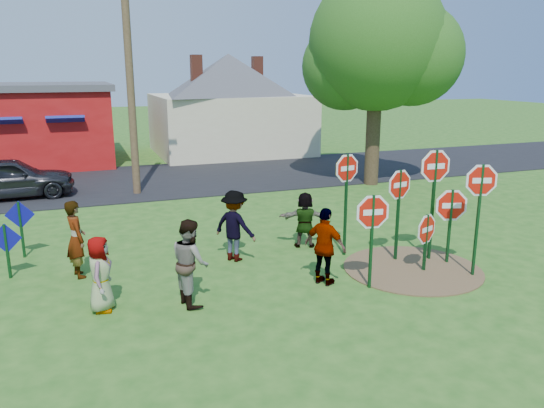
{
  "coord_description": "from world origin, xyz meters",
  "views": [
    {
      "loc": [
        -2.64,
        -10.79,
        4.54
      ],
      "look_at": [
        1.8,
        1.18,
        1.3
      ],
      "focal_mm": 35.0,
      "sensor_mm": 36.0,
      "label": 1
    }
  ],
  "objects": [
    {
      "name": "person_c",
      "position": [
        -0.74,
        -1.03,
        0.87
      ],
      "size": [
        0.78,
        0.94,
        1.74
      ],
      "primitive_type": "imported",
      "rotation": [
        0.0,
        0.0,
        1.72
      ],
      "color": "brown",
      "rests_on": "ground"
    },
    {
      "name": "stop_sign_b",
      "position": [
        3.47,
        0.46,
        1.96
      ],
      "size": [
        0.92,
        0.22,
        2.69
      ],
      "rotation": [
        0.0,
        0.0,
        0.22
      ],
      "color": "#103D1A",
      "rests_on": "ground"
    },
    {
      "name": "blue_diamond_c",
      "position": [
        -4.28,
        1.68,
        0.78
      ],
      "size": [
        0.67,
        0.15,
        1.27
      ],
      "rotation": [
        0.0,
        0.0,
        -0.19
      ],
      "color": "#103D1A",
      "rests_on": "ground"
    },
    {
      "name": "blue_diamond_d",
      "position": [
        -4.09,
        3.07,
        0.9
      ],
      "size": [
        0.69,
        0.13,
        1.45
      ],
      "rotation": [
        0.0,
        0.0,
        -0.15
      ],
      "color": "#103D1A",
      "rests_on": "ground"
    },
    {
      "name": "road",
      "position": [
        0.0,
        11.5,
        0.02
      ],
      "size": [
        120.0,
        7.5,
        0.04
      ],
      "primitive_type": "cube",
      "color": "black",
      "rests_on": "ground"
    },
    {
      "name": "dirt_patch",
      "position": [
        4.5,
        -1.0,
        0.01
      ],
      "size": [
        3.2,
        3.2,
        0.03
      ],
      "primitive_type": "cylinder",
      "color": "brown",
      "rests_on": "ground"
    },
    {
      "name": "person_b",
      "position": [
        -2.83,
        1.26,
        0.88
      ],
      "size": [
        0.58,
        0.73,
        1.76
      ],
      "primitive_type": "imported",
      "rotation": [
        0.0,
        0.0,
        1.84
      ],
      "color": "#256953",
      "rests_on": "ground"
    },
    {
      "name": "ground",
      "position": [
        0.0,
        0.0,
        0.0
      ],
      "size": [
        120.0,
        120.0,
        0.0
      ],
      "primitive_type": "plane",
      "color": "#255919",
      "rests_on": "ground"
    },
    {
      "name": "suv",
      "position": [
        -5.01,
        9.97,
        0.78
      ],
      "size": [
        4.43,
        1.96,
        1.48
      ],
      "primitive_type": "imported",
      "rotation": [
        0.0,
        0.0,
        1.62
      ],
      "color": "#2F2F34",
      "rests_on": "road"
    },
    {
      "name": "stop_sign_e",
      "position": [
        4.68,
        -1.19,
        0.95
      ],
      "size": [
        0.88,
        0.37,
        1.49
      ],
      "rotation": [
        0.0,
        0.0,
        0.39
      ],
      "color": "#103D1A",
      "rests_on": "ground"
    },
    {
      "name": "stop_sign_f",
      "position": [
        5.53,
        -0.94,
        1.34
      ],
      "size": [
        1.0,
        0.33,
        1.96
      ],
      "rotation": [
        0.0,
        0.0,
        -0.31
      ],
      "color": "#103D1A",
      "rests_on": "ground"
    },
    {
      "name": "cream_house",
      "position": [
        5.5,
        18.0,
        2.92
      ],
      "size": [
        9.4,
        9.4,
        6.5
      ],
      "color": "beige",
      "rests_on": "ground"
    },
    {
      "name": "person_f",
      "position": [
        2.8,
        1.4,
        0.74
      ],
      "size": [
        1.43,
        0.9,
        1.48
      ],
      "primitive_type": "imported",
      "rotation": [
        0.0,
        0.0,
        2.77
      ],
      "color": "#205A33",
      "rests_on": "ground"
    },
    {
      "name": "person_a",
      "position": [
        -2.43,
        -0.76,
        0.75
      ],
      "size": [
        0.64,
        0.83,
        1.5
      ],
      "primitive_type": "imported",
      "rotation": [
        0.0,
        0.0,
        1.32
      ],
      "color": "#405888",
      "rests_on": "ground"
    },
    {
      "name": "stop_sign_c",
      "position": [
        5.54,
        -1.82,
        1.9
      ],
      "size": [
        0.93,
        0.3,
        2.69
      ],
      "rotation": [
        0.0,
        0.0,
        -0.3
      ],
      "color": "#103D1A",
      "rests_on": "ground"
    },
    {
      "name": "stop_sign_a",
      "position": [
        3.0,
        -1.59,
        1.49
      ],
      "size": [
        0.98,
        0.16,
        2.17
      ],
      "rotation": [
        0.0,
        0.0,
        -0.15
      ],
      "color": "#103D1A",
      "rests_on": "ground"
    },
    {
      "name": "person_d",
      "position": [
        0.79,
        1.06,
        0.87
      ],
      "size": [
        1.21,
        1.28,
        1.74
      ],
      "primitive_type": "imported",
      "rotation": [
        0.0,
        0.0,
        2.25
      ],
      "color": "#333438",
      "rests_on": "ground"
    },
    {
      "name": "stop_sign_d",
      "position": [
        5.26,
        -0.58,
        2.08
      ],
      "size": [
        1.06,
        0.08,
        2.86
      ],
      "rotation": [
        0.0,
        0.0,
        -0.06
      ],
      "color": "#103D1A",
      "rests_on": "ground"
    },
    {
      "name": "red_building",
      "position": [
        -5.5,
        17.99,
        1.97
      ],
      "size": [
        9.4,
        7.69,
        3.9
      ],
      "color": "#9E0F0F",
      "rests_on": "ground"
    },
    {
      "name": "leafy_tree",
      "position": [
        8.68,
        7.71,
        5.3
      ],
      "size": [
        5.8,
        5.29,
        8.24
      ],
      "color": "#382819",
      "rests_on": "ground"
    },
    {
      "name": "utility_pole",
      "position": [
        -0.64,
        9.21,
        4.74
      ],
      "size": [
        2.2,
        0.28,
        9.01
      ],
      "rotation": [
        0.0,
        0.0,
        -0.02
      ],
      "color": "#4C3823",
      "rests_on": "ground"
    },
    {
      "name": "stop_sign_g",
      "position": [
        4.47,
        -0.33,
        1.66
      ],
      "size": [
        0.95,
        0.23,
        2.38
      ],
      "rotation": [
        0.0,
        0.0,
        0.23
      ],
      "color": "#103D1A",
      "rests_on": "ground"
    },
    {
      "name": "person_e",
      "position": [
        2.18,
        -1.07,
        0.85
      ],
      "size": [
        0.89,
        1.07,
        1.71
      ],
      "primitive_type": "imported",
      "rotation": [
        0.0,
        0.0,
        2.14
      ],
      "color": "#4D2E5E",
      "rests_on": "ground"
    }
  ]
}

